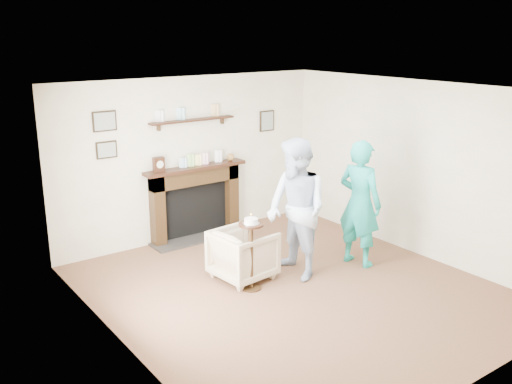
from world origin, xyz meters
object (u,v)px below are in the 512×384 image
armchair (243,278)px  man (295,275)px  pedestal_table (251,243)px  woman (357,263)px

armchair → man: (0.60, -0.35, 0.00)m
pedestal_table → woman: bearing=-7.0°
woman → pedestal_table: (-1.68, 0.21, 0.61)m
armchair → man: 0.69m
man → armchair: bearing=-116.4°
man → woman: (0.97, -0.18, 0.00)m
woman → pedestal_table: size_ratio=1.76×
pedestal_table → armchair: bearing=71.8°
armchair → pedestal_table: 0.70m
pedestal_table → man: bearing=-1.8°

